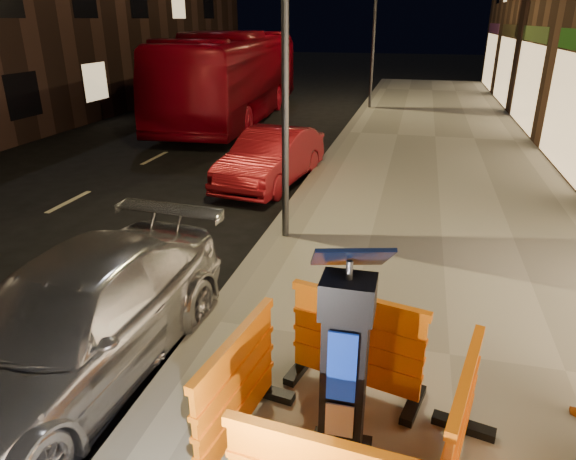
% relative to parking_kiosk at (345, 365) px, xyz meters
% --- Properties ---
extents(ground_plane, '(120.00, 120.00, 0.00)m').
position_rel_parking_kiosk_xyz_m(ground_plane, '(-1.99, 1.82, -1.15)').
color(ground_plane, black).
rests_on(ground_plane, ground).
extents(sidewalk, '(6.00, 60.00, 0.15)m').
position_rel_parking_kiosk_xyz_m(sidewalk, '(1.01, 1.82, -1.08)').
color(sidewalk, gray).
rests_on(sidewalk, ground).
extents(kerb, '(0.30, 60.00, 0.15)m').
position_rel_parking_kiosk_xyz_m(kerb, '(-1.99, 1.82, -1.08)').
color(kerb, slate).
rests_on(kerb, ground).
extents(parking_kiosk, '(0.74, 0.74, 2.01)m').
position_rel_parking_kiosk_xyz_m(parking_kiosk, '(0.00, 0.00, 0.00)').
color(parking_kiosk, black).
rests_on(parking_kiosk, sidewalk).
extents(barrier_back, '(1.53, 0.91, 1.12)m').
position_rel_parking_kiosk_xyz_m(barrier_back, '(0.00, 0.95, -0.44)').
color(barrier_back, orange).
rests_on(barrier_back, sidewalk).
extents(barrier_kerbside, '(0.80, 1.51, 1.12)m').
position_rel_parking_kiosk_xyz_m(barrier_kerbside, '(-0.95, 0.00, -0.44)').
color(barrier_kerbside, orange).
rests_on(barrier_kerbside, sidewalk).
extents(barrier_bldgside, '(0.89, 1.53, 1.12)m').
position_rel_parking_kiosk_xyz_m(barrier_bldgside, '(0.95, 0.00, -0.44)').
color(barrier_bldgside, orange).
rests_on(barrier_bldgside, sidewalk).
extents(car_silver, '(2.20, 4.79, 1.36)m').
position_rel_parking_kiosk_xyz_m(car_silver, '(-3.08, 0.61, -1.15)').
color(car_silver, silver).
rests_on(car_silver, ground).
extents(car_red, '(1.92, 4.15, 1.32)m').
position_rel_parking_kiosk_xyz_m(car_red, '(-2.97, 8.25, -1.15)').
color(car_red, maroon).
rests_on(car_red, ground).
extents(bus_doubledecker, '(3.69, 12.21, 3.35)m').
position_rel_parking_kiosk_xyz_m(bus_doubledecker, '(-6.84, 16.46, -1.15)').
color(bus_doubledecker, maroon).
rests_on(bus_doubledecker, ground).
extents(street_lamp_mid, '(0.12, 0.12, 6.00)m').
position_rel_parking_kiosk_xyz_m(street_lamp_mid, '(-1.74, 4.82, 2.00)').
color(street_lamp_mid, '#3F3F44').
rests_on(street_lamp_mid, sidewalk).
extents(street_lamp_far, '(0.12, 0.12, 6.00)m').
position_rel_parking_kiosk_xyz_m(street_lamp_far, '(-1.74, 19.82, 2.00)').
color(street_lamp_far, '#3F3F44').
rests_on(street_lamp_far, sidewalk).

